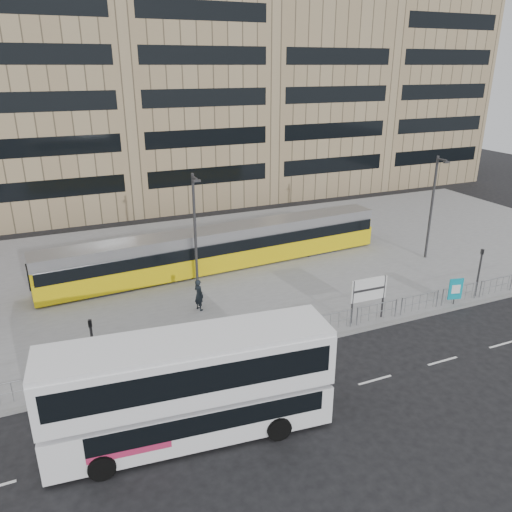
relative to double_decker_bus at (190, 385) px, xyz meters
name	(u,v)px	position (x,y,z in m)	size (l,w,h in m)	color
ground	(296,347)	(6.75, 4.18, -2.33)	(120.00, 120.00, 0.00)	black
plaza	(219,265)	(6.75, 16.18, -2.25)	(64.00, 24.00, 0.15)	gray
kerb	(296,345)	(6.75, 4.23, -2.25)	(64.00, 0.25, 0.17)	gray
building_row	(158,72)	(8.30, 38.45, 10.58)	(70.40, 18.40, 31.20)	brown
pedestrian_barrier	(326,319)	(8.75, 4.68, -1.35)	(32.07, 0.07, 1.10)	#9A9CA2
road_markings	(357,385)	(7.75, 0.18, -2.32)	(62.00, 0.12, 0.01)	white
double_decker_bus	(190,385)	(0.00, 0.00, 0.00)	(10.96, 3.54, 4.31)	white
tram	(221,248)	(6.73, 15.59, -0.72)	(24.85, 4.02, 2.92)	#DCBE0B
station_sign	(369,291)	(11.61, 4.98, -0.40)	(2.23, 0.17, 2.56)	#2D2D30
ad_panel	(456,289)	(17.59, 4.58, -1.21)	(0.88, 0.26, 1.66)	#2D2D30
pedestrian	(199,295)	(3.35, 9.92, -1.23)	(0.69, 0.45, 1.90)	black
traffic_light_west	(93,343)	(-3.02, 4.99, -0.20)	(0.20, 0.23, 3.10)	#2D2D30
traffic_light_east	(480,267)	(19.66, 4.92, -0.20)	(0.22, 0.24, 3.10)	#2D2D30
lamp_post_west	(195,225)	(4.38, 13.62, 1.83)	(0.45, 1.04, 7.29)	#2D2D30
lamp_post_east	(433,204)	(21.42, 11.41, 1.96)	(0.45, 1.04, 7.54)	#2D2D30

